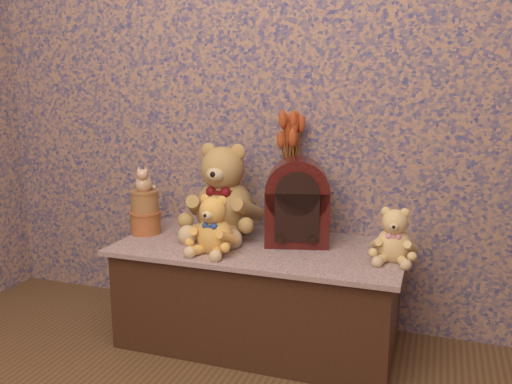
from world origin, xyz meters
TOP-DOWN VIEW (x-y plane):
  - display_shelf at (0.00, 1.21)m, footprint 1.21×0.60m
  - teddy_large at (-0.21, 1.32)m, footprint 0.36×0.43m
  - teddy_medium at (-0.14, 1.06)m, footprint 0.22×0.26m
  - teddy_small at (0.55, 1.19)m, footprint 0.18×0.22m
  - cathedral_radio at (0.14, 1.29)m, footprint 0.31×0.25m
  - ceramic_vase at (0.08, 1.42)m, footprint 0.14×0.14m
  - dried_stalks at (0.08, 1.42)m, footprint 0.25×0.25m
  - biscuit_tin_lower at (-0.55, 1.21)m, footprint 0.15×0.15m
  - biscuit_tin_upper at (-0.55, 1.21)m, footprint 0.16×0.16m
  - cat_figurine at (-0.55, 1.21)m, footprint 0.11×0.12m

SIDE VIEW (x-z plane):
  - display_shelf at x=0.00m, z-range 0.00..0.44m
  - biscuit_tin_lower at x=-0.55m, z-range 0.44..0.54m
  - ceramic_vase at x=0.08m, z-range 0.44..0.64m
  - teddy_small at x=0.55m, z-range 0.44..0.67m
  - teddy_medium at x=-0.14m, z-range 0.44..0.69m
  - biscuit_tin_upper at x=-0.55m, z-range 0.54..0.63m
  - cathedral_radio at x=0.14m, z-range 0.44..0.81m
  - teddy_large at x=-0.21m, z-range 0.44..0.88m
  - cat_figurine at x=-0.55m, z-range 0.63..0.75m
  - dried_stalks at x=0.08m, z-range 0.64..1.02m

